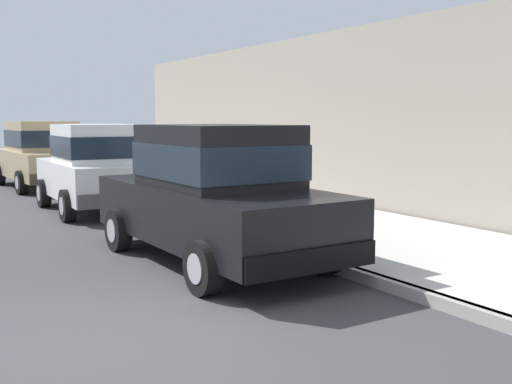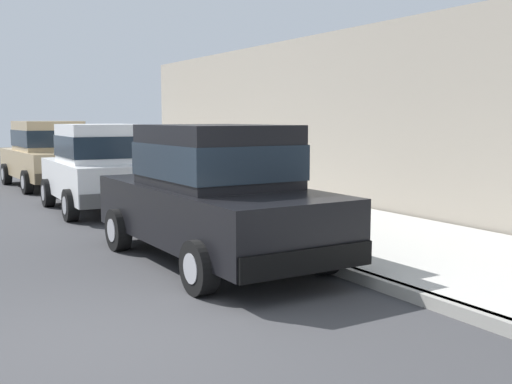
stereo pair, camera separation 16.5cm
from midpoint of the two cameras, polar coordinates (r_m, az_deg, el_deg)
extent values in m
plane|color=#38383A|center=(5.89, -11.91, -13.26)|extent=(80.00, 80.00, 0.00)
cube|color=gray|center=(7.46, 12.37, -8.39)|extent=(0.16, 64.00, 0.14)
cube|color=#B7B5AD|center=(8.75, 21.14, -6.43)|extent=(3.60, 64.00, 0.14)
cube|color=black|center=(8.62, -3.47, -1.89)|extent=(1.88, 4.53, 0.76)
cube|color=black|center=(8.45, -3.19, 3.39)|extent=(1.62, 2.13, 0.84)
cube|color=#19232D|center=(8.45, -3.19, 2.96)|extent=(1.66, 2.17, 0.46)
cube|color=black|center=(10.63, -9.02, -1.60)|extent=(1.77, 0.23, 0.28)
cube|color=black|center=(6.83, 5.26, -6.28)|extent=(1.77, 0.23, 0.28)
cylinder|color=black|center=(9.60, -12.15, -3.44)|extent=(0.23, 0.64, 0.64)
cylinder|color=#9E9EA3|center=(9.60, -12.15, -3.44)|extent=(0.25, 0.36, 0.35)
cylinder|color=black|center=(10.31, -2.67, -2.57)|extent=(0.23, 0.64, 0.64)
cylinder|color=#9E9EA3|center=(10.31, -2.67, -2.57)|extent=(0.25, 0.36, 0.35)
cylinder|color=black|center=(7.07, -4.61, -6.99)|extent=(0.23, 0.64, 0.64)
cylinder|color=#9E9EA3|center=(7.07, -4.61, -6.99)|extent=(0.25, 0.36, 0.35)
cylinder|color=black|center=(8.02, 6.99, -5.35)|extent=(0.23, 0.64, 0.64)
cylinder|color=#9E9EA3|center=(8.02, 6.99, -5.35)|extent=(0.25, 0.36, 0.35)
cube|color=#EAEACC|center=(10.41, -11.96, 0.12)|extent=(0.28, 0.09, 0.14)
cube|color=#EAEACC|center=(10.83, -6.39, 0.49)|extent=(0.28, 0.09, 0.14)
cube|color=white|center=(13.77, -14.07, 1.21)|extent=(1.81, 3.74, 0.76)
cube|color=white|center=(13.48, -13.89, 4.42)|extent=(1.56, 1.94, 0.80)
cube|color=#19232D|center=(13.48, -13.88, 4.16)|extent=(1.59, 1.98, 0.44)
cube|color=#505050|center=(15.54, -15.75, 0.89)|extent=(1.69, 0.24, 0.28)
cube|color=#505050|center=(12.08, -11.83, -0.65)|extent=(1.69, 0.24, 0.28)
cylinder|color=black|center=(14.74, -18.41, -0.06)|extent=(0.24, 0.65, 0.64)
cylinder|color=#9E9EA3|center=(14.74, -18.41, -0.06)|extent=(0.25, 0.36, 0.35)
cylinder|color=black|center=(15.14, -12.00, 0.32)|extent=(0.24, 0.65, 0.64)
cylinder|color=#9E9EA3|center=(15.14, -12.00, 0.32)|extent=(0.25, 0.36, 0.35)
cylinder|color=black|center=(12.51, -16.47, -1.18)|extent=(0.24, 0.65, 0.64)
cylinder|color=#9E9EA3|center=(12.51, -16.47, -1.18)|extent=(0.25, 0.36, 0.35)
cylinder|color=black|center=(12.98, -9.04, -0.69)|extent=(0.24, 0.65, 0.64)
cylinder|color=#9E9EA3|center=(12.98, -9.04, -0.69)|extent=(0.25, 0.36, 0.35)
cube|color=#EAEACC|center=(15.42, -17.75, 2.10)|extent=(0.28, 0.09, 0.14)
cube|color=#EAEACC|center=(15.66, -13.92, 2.29)|extent=(0.28, 0.09, 0.14)
cube|color=tan|center=(18.90, -18.49, 2.55)|extent=(1.97, 4.57, 0.76)
cube|color=tan|center=(18.76, -18.51, 4.96)|extent=(1.66, 2.16, 0.84)
cube|color=#19232D|center=(18.76, -18.50, 4.77)|extent=(1.70, 2.20, 0.46)
cube|color=#3E3527|center=(21.05, -19.93, 2.24)|extent=(1.77, 0.27, 0.28)
cube|color=#3E3527|center=(16.80, -16.63, 1.29)|extent=(1.77, 0.27, 0.28)
cylinder|color=black|center=(20.09, -21.91, 1.55)|extent=(0.24, 0.65, 0.64)
cylinder|color=#9E9EA3|center=(20.09, -21.91, 1.55)|extent=(0.25, 0.36, 0.35)
cylinder|color=black|center=(20.50, -16.96, 1.85)|extent=(0.24, 0.65, 0.64)
cylinder|color=#9E9EA3|center=(20.50, -16.96, 1.85)|extent=(0.25, 0.36, 0.35)
cylinder|color=black|center=(17.37, -20.20, 0.87)|extent=(0.24, 0.65, 0.64)
cylinder|color=#9E9EA3|center=(17.37, -20.20, 0.87)|extent=(0.25, 0.36, 0.35)
cylinder|color=black|center=(17.84, -14.54, 1.22)|extent=(0.24, 0.65, 0.64)
cylinder|color=#9E9EA3|center=(17.84, -14.54, 1.22)|extent=(0.25, 0.36, 0.35)
cube|color=#EAEACC|center=(20.94, -21.47, 3.13)|extent=(0.28, 0.09, 0.14)
cube|color=#EAEACC|center=(21.18, -18.51, 3.29)|extent=(0.28, 0.09, 0.14)
ellipsoid|color=black|center=(11.48, 4.94, -1.12)|extent=(0.47, 0.27, 0.20)
cylinder|color=black|center=(11.65, 5.20, -1.95)|extent=(0.05, 0.05, 0.18)
cylinder|color=black|center=(11.56, 5.62, -2.02)|extent=(0.05, 0.05, 0.18)
cylinder|color=black|center=(11.46, 4.24, -2.09)|extent=(0.05, 0.05, 0.18)
cylinder|color=black|center=(11.37, 4.66, -2.16)|extent=(0.05, 0.05, 0.18)
sphere|color=black|center=(11.67, 5.96, -0.55)|extent=(0.17, 0.17, 0.17)
ellipsoid|color=black|center=(11.74, 6.26, -0.61)|extent=(0.12, 0.09, 0.06)
cone|color=black|center=(11.69, 5.75, -0.12)|extent=(0.06, 0.06, 0.07)
cone|color=black|center=(11.62, 6.10, -0.16)|extent=(0.06, 0.06, 0.07)
cylinder|color=black|center=(11.29, 4.01, -0.93)|extent=(0.12, 0.06, 0.13)
cube|color=#9E9384|center=(14.37, 7.55, 6.62)|extent=(0.50, 20.00, 3.92)
camera|label=1|loc=(0.08, -89.51, 0.06)|focal=43.17mm
camera|label=2|loc=(0.08, 90.49, -0.06)|focal=43.17mm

